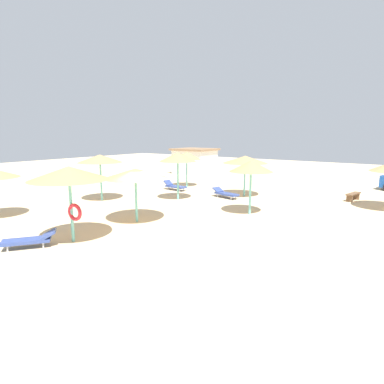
# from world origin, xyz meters

# --- Properties ---
(ground_plane) EXTENTS (80.00, 80.00, 0.00)m
(ground_plane) POSITION_xyz_m (0.00, 0.00, 0.00)
(ground_plane) COLOR beige
(parasol_0) EXTENTS (2.27, 2.27, 2.81)m
(parasol_0) POSITION_xyz_m (-5.60, 10.00, 2.49)
(parasol_0) COLOR #6BC6BC
(parasol_0) RESTS_ON ground
(parasol_2) EXTENTS (3.06, 3.06, 3.02)m
(parasol_2) POSITION_xyz_m (-1.26, -3.37, 2.72)
(parasol_2) COLOR #6BC6BC
(parasol_2) RESTS_ON ground
(parasol_3) EXTENTS (3.02, 3.02, 2.78)m
(parasol_3) POSITION_xyz_m (0.03, 9.09, 2.52)
(parasol_3) COLOR #6BC6BC
(parasol_3) RESTS_ON ground
(parasol_4) EXTENTS (3.04, 3.04, 2.61)m
(parasol_4) POSITION_xyz_m (-1.32, 0.21, 2.37)
(parasol_4) COLOR #6BC6BC
(parasol_4) RESTS_ON ground
(parasol_5) EXTENTS (2.35, 2.35, 3.07)m
(parasol_5) POSITION_xyz_m (-2.95, 5.52, 2.77)
(parasol_5) COLOR #6BC6BC
(parasol_5) RESTS_ON ground
(parasol_6) EXTENTS (2.27, 2.27, 2.87)m
(parasol_6) POSITION_xyz_m (2.51, 4.81, 2.56)
(parasol_6) COLOR #6BC6BC
(parasol_6) RESTS_ON ground
(parasol_7) EXTENTS (2.78, 2.78, 2.95)m
(parasol_7) POSITION_xyz_m (-6.80, 2.45, 2.69)
(parasol_7) COLOR #6BC6BC
(parasol_7) RESTS_ON ground
(lounger_0) EXTENTS (1.93, 0.75, 0.71)m
(lounger_0) POSITION_xyz_m (-5.39, 8.16, 0.32)
(lounger_0) COLOR #33478C
(lounger_0) RESTS_ON ground
(lounger_2) EXTENTS (1.63, 1.93, 0.63)m
(lounger_2) POSITION_xyz_m (-1.95, -4.75, 0.31)
(lounger_2) COLOR #33478C
(lounger_2) RESTS_ON ground
(lounger_3) EXTENTS (2.00, 1.04, 0.63)m
(lounger_3) POSITION_xyz_m (-0.78, 7.86, 0.31)
(lounger_3) COLOR #33478C
(lounger_3) RESTS_ON ground
(bench_0) EXTENTS (0.68, 1.55, 0.49)m
(bench_0) POSITION_xyz_m (6.36, 11.89, 0.35)
(bench_0) COLOR brown
(bench_0) RESTS_ON ground
(beach_cabana) EXTENTS (4.10, 3.72, 2.69)m
(beach_cabana) POSITION_xyz_m (-10.00, 17.29, 1.37)
(beach_cabana) COLOR white
(beach_cabana) RESTS_ON ground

